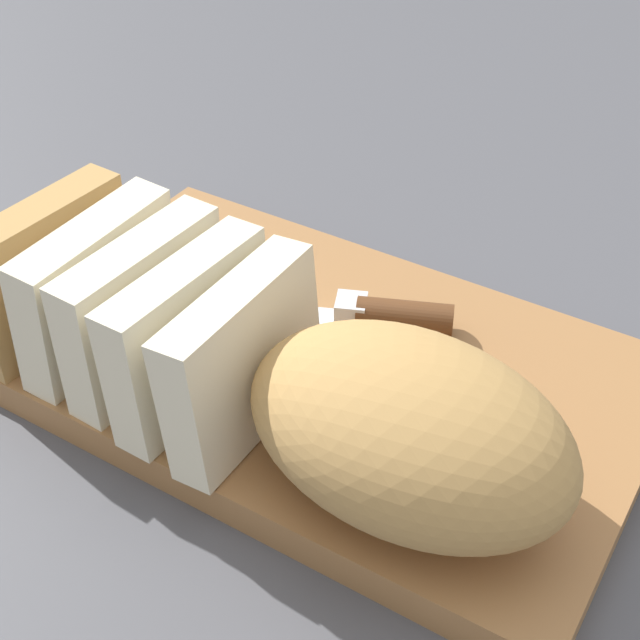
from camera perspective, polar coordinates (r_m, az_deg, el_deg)
The scene contains 6 objects.
ground_plane at distance 0.59m, azimuth 0.00°, elevation -4.07°, with size 3.00×3.00×0.00m, color #4C4C51.
cutting_board at distance 0.58m, azimuth 0.00°, elevation -3.22°, with size 0.41×0.25×0.02m, color #9E6B3D.
bread_loaf at distance 0.49m, azimuth -2.13°, elevation -3.56°, with size 0.37×0.13×0.09m.
bread_knife at distance 0.59m, azimuth 1.35°, elevation 0.40°, with size 0.28×0.13×0.02m.
crumb_near_knife at distance 0.59m, azimuth 7.07°, elevation -0.55°, with size 0.01×0.01×0.01m, color tan.
crumb_near_loaf at distance 0.59m, azimuth 1.58°, elevation -0.42°, with size 0.00×0.00×0.00m, color tan.
Camera 1 is at (-0.22, 0.37, 0.40)m, focal length 50.64 mm.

